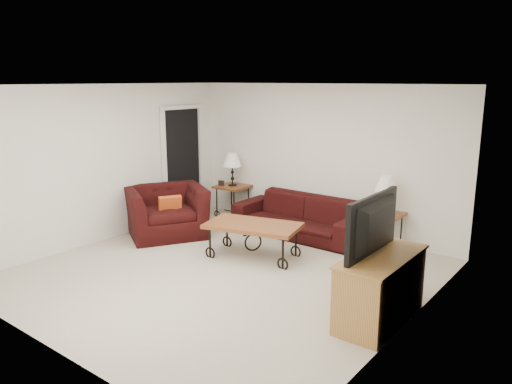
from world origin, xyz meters
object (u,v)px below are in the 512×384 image
(television, at_px, (382,226))
(side_table_left, at_px, (233,201))
(armchair, at_px, (166,211))
(side_table_right, at_px, (383,231))
(coffee_table, at_px, (253,240))
(backpack, at_px, (359,243))
(sofa, at_px, (299,216))
(lamp_right, at_px, (386,195))
(lamp_left, at_px, (232,169))
(tv_stand, at_px, (380,288))

(television, bearing_deg, side_table_left, -119.13)
(side_table_left, relative_size, armchair, 0.49)
(side_table_right, relative_size, coffee_table, 0.43)
(side_table_right, bearing_deg, coffee_table, -133.23)
(backpack, bearing_deg, television, -69.66)
(side_table_left, height_order, backpack, side_table_left)
(side_table_right, height_order, coffee_table, side_table_right)
(sofa, relative_size, side_table_left, 3.70)
(side_table_left, height_order, side_table_right, side_table_left)
(lamp_right, distance_m, backpack, 0.84)
(side_table_right, bearing_deg, lamp_right, 0.00)
(lamp_left, bearing_deg, side_table_left, 180.00)
(lamp_left, height_order, lamp_right, lamp_left)
(sofa, xyz_separation_m, backpack, (1.24, -0.29, -0.13))
(sofa, distance_m, lamp_right, 1.52)
(side_table_right, xyz_separation_m, backpack, (-0.17, -0.47, -0.09))
(sofa, height_order, coffee_table, sofa)
(armchair, distance_m, backpack, 3.20)
(lamp_right, relative_size, backpack, 1.46)
(sofa, bearing_deg, backpack, -13.36)
(sofa, relative_size, tv_stand, 1.82)
(sofa, bearing_deg, side_table_left, 173.66)
(television, bearing_deg, lamp_right, -157.68)
(armchair, height_order, tv_stand, armchair)
(sofa, xyz_separation_m, side_table_right, (1.41, 0.18, -0.04))
(tv_stand, relative_size, television, 1.12)
(lamp_left, bearing_deg, coffee_table, -41.82)
(television, relative_size, backpack, 2.82)
(television, bearing_deg, tv_stand, 90.00)
(side_table_left, bearing_deg, tv_stand, -29.00)
(sofa, bearing_deg, television, -41.01)
(side_table_right, xyz_separation_m, armchair, (-3.19, -1.53, 0.12))
(sofa, relative_size, armchair, 1.80)
(side_table_left, height_order, tv_stand, tv_stand)
(side_table_right, xyz_separation_m, lamp_right, (0.00, 0.00, 0.58))
(side_table_right, xyz_separation_m, lamp_left, (-3.03, 0.00, 0.63))
(side_table_left, bearing_deg, sofa, -6.34)
(backpack, bearing_deg, armchair, -172.31)
(tv_stand, distance_m, television, 0.70)
(coffee_table, xyz_separation_m, television, (2.28, -0.72, 0.82))
(side_table_right, bearing_deg, backpack, -110.11)
(side_table_left, distance_m, lamp_left, 0.61)
(side_table_left, relative_size, side_table_right, 1.06)
(armchair, bearing_deg, side_table_left, 24.85)
(lamp_right, bearing_deg, sofa, -172.74)
(lamp_right, xyz_separation_m, coffee_table, (-1.39, -1.47, -0.62))
(side_table_left, relative_size, backpack, 1.55)
(coffee_table, distance_m, television, 2.53)
(armchair, bearing_deg, television, -68.57)
(side_table_right, xyz_separation_m, coffee_table, (-1.39, -1.47, -0.04))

